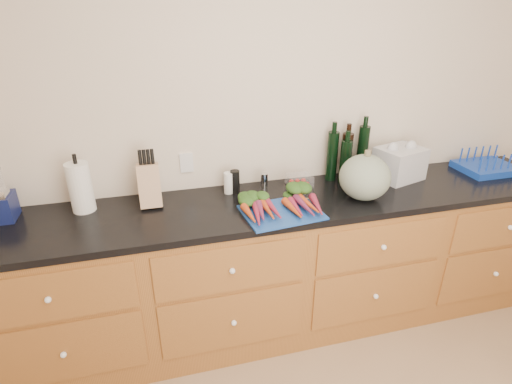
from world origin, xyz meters
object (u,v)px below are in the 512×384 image
object	(u,v)px
paper_towel	(80,187)
dish_rack	(486,166)
carrots	(279,203)
squash	(365,177)
cutting_board	(282,212)
tomato_box	(299,181)
knife_block	(150,185)

from	to	relation	value
paper_towel	dish_rack	bearing A→B (deg)	-1.72
carrots	paper_towel	world-z (taller)	paper_towel
squash	dish_rack	distance (m)	1.07
carrots	paper_towel	distance (m)	1.11
squash	carrots	bearing A→B (deg)	-178.86
cutting_board	squash	size ratio (longest dim) A/B	1.41
carrots	dish_rack	xyz separation A→B (m)	(1.59, 0.19, -0.00)
tomato_box	paper_towel	bearing A→B (deg)	-179.56
carrots	tomato_box	distance (m)	0.36
paper_towel	knife_block	xyz separation A→B (m)	(0.37, -0.02, -0.02)
cutting_board	carrots	size ratio (longest dim) A/B	0.94
cutting_board	carrots	distance (m)	0.06
cutting_board	carrots	world-z (taller)	carrots
tomato_box	carrots	bearing A→B (deg)	-129.04
knife_block	dish_rack	bearing A→B (deg)	-1.50
squash	dish_rack	size ratio (longest dim) A/B	0.82
dish_rack	cutting_board	bearing A→B (deg)	-171.40
paper_towel	tomato_box	bearing A→B (deg)	0.44
squash	paper_towel	bearing A→B (deg)	170.86
cutting_board	tomato_box	world-z (taller)	tomato_box
tomato_box	dish_rack	bearing A→B (deg)	-3.79
cutting_board	tomato_box	bearing A→B (deg)	55.60
carrots	paper_towel	xyz separation A→B (m)	(-1.07, 0.27, 0.10)
squash	tomato_box	bearing A→B (deg)	138.87
cutting_board	squash	world-z (taller)	squash
carrots	paper_towel	bearing A→B (deg)	165.92
cutting_board	knife_block	xyz separation A→B (m)	(-0.70, 0.30, 0.12)
cutting_board	dish_rack	size ratio (longest dim) A/B	1.15
squash	tomato_box	xyz separation A→B (m)	(-0.31, 0.27, -0.10)
cutting_board	squash	distance (m)	0.55
squash	paper_towel	xyz separation A→B (m)	(-1.60, 0.26, 0.01)
paper_towel	tomato_box	xyz separation A→B (m)	(1.30, 0.01, -0.11)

